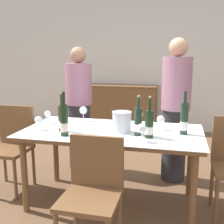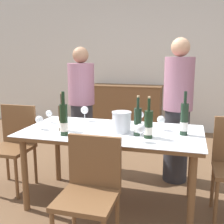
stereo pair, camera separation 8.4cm
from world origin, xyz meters
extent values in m
plane|color=brown|center=(0.00, 0.00, 0.00)|extent=(12.00, 12.00, 0.00)
cube|color=silver|center=(0.00, 3.02, 1.40)|extent=(8.00, 0.10, 2.80)
cube|color=brown|center=(-0.46, 2.73, 0.44)|extent=(1.33, 0.44, 0.87)
cube|color=brown|center=(-0.46, 2.73, 0.88)|extent=(1.37, 0.46, 0.02)
cylinder|color=brown|center=(-0.76, -0.34, 0.36)|extent=(0.06, 0.06, 0.71)
cylinder|color=brown|center=(0.76, -0.34, 0.36)|extent=(0.06, 0.06, 0.71)
cylinder|color=brown|center=(-0.76, 0.34, 0.36)|extent=(0.06, 0.06, 0.71)
cylinder|color=brown|center=(0.76, 0.34, 0.36)|extent=(0.06, 0.06, 0.71)
cube|color=brown|center=(0.00, 0.00, 0.73)|extent=(1.67, 0.85, 0.04)
cube|color=white|center=(0.00, 0.00, 0.75)|extent=(1.70, 0.88, 0.01)
cylinder|color=silver|center=(0.10, -0.03, 0.85)|extent=(0.17, 0.17, 0.19)
cylinder|color=silver|center=(0.10, -0.03, 0.94)|extent=(0.18, 0.18, 0.01)
cylinder|color=black|center=(0.37, -0.15, 0.87)|extent=(0.07, 0.07, 0.24)
cylinder|color=silver|center=(0.37, -0.15, 0.82)|extent=(0.08, 0.08, 0.07)
cylinder|color=black|center=(0.37, -0.15, 1.05)|extent=(0.03, 0.03, 0.11)
cylinder|color=tan|center=(0.37, -0.15, 1.11)|extent=(0.02, 0.02, 0.02)
cylinder|color=black|center=(-0.37, -0.27, 0.89)|extent=(0.07, 0.07, 0.28)
cylinder|color=silver|center=(-0.37, -0.27, 0.83)|extent=(0.07, 0.07, 0.08)
cylinder|color=black|center=(-0.37, -0.27, 1.09)|extent=(0.03, 0.03, 0.11)
cylinder|color=#332314|center=(-0.45, -0.13, 0.87)|extent=(0.07, 0.07, 0.24)
cylinder|color=silver|center=(-0.45, -0.13, 0.82)|extent=(0.07, 0.07, 0.07)
cylinder|color=#332314|center=(-0.45, -0.13, 1.05)|extent=(0.03, 0.03, 0.11)
cylinder|color=tan|center=(-0.45, -0.13, 1.11)|extent=(0.02, 0.02, 0.02)
cylinder|color=#1E3323|center=(0.66, 0.02, 0.90)|extent=(0.07, 0.07, 0.29)
cylinder|color=white|center=(0.66, 0.02, 0.83)|extent=(0.07, 0.07, 0.08)
cylinder|color=#1E3323|center=(0.66, 0.02, 1.10)|extent=(0.03, 0.03, 0.11)
cylinder|color=#1E3323|center=(0.26, -0.10, 0.88)|extent=(0.07, 0.07, 0.25)
cylinder|color=white|center=(0.26, -0.10, 0.82)|extent=(0.07, 0.07, 0.07)
cylinder|color=#1E3323|center=(0.26, -0.10, 1.05)|extent=(0.02, 0.02, 0.10)
cylinder|color=tan|center=(0.26, -0.10, 1.11)|extent=(0.02, 0.02, 0.02)
cylinder|color=white|center=(-0.73, 0.14, 0.76)|extent=(0.07, 0.07, 0.00)
cylinder|color=white|center=(-0.73, 0.14, 0.79)|extent=(0.01, 0.01, 0.07)
sphere|color=white|center=(-0.73, 0.14, 0.85)|extent=(0.07, 0.07, 0.07)
cylinder|color=white|center=(0.32, -0.28, 0.76)|extent=(0.07, 0.07, 0.00)
cylinder|color=white|center=(0.32, -0.28, 0.80)|extent=(0.01, 0.01, 0.08)
sphere|color=white|center=(0.32, -0.28, 0.87)|extent=(0.08, 0.08, 0.08)
cylinder|color=white|center=(-0.69, -0.14, 0.76)|extent=(0.07, 0.07, 0.00)
cylinder|color=white|center=(-0.69, -0.14, 0.79)|extent=(0.01, 0.01, 0.06)
sphere|color=white|center=(-0.69, -0.14, 0.85)|extent=(0.08, 0.08, 0.08)
cylinder|color=white|center=(0.22, 0.31, 0.76)|extent=(0.06, 0.06, 0.00)
cylinder|color=white|center=(0.22, 0.31, 0.79)|extent=(0.01, 0.01, 0.07)
sphere|color=white|center=(0.22, 0.31, 0.86)|extent=(0.07, 0.07, 0.07)
cylinder|color=white|center=(0.45, 0.14, 0.76)|extent=(0.08, 0.08, 0.00)
cylinder|color=white|center=(0.45, 0.14, 0.79)|extent=(0.01, 0.01, 0.07)
sphere|color=white|center=(0.45, 0.14, 0.85)|extent=(0.08, 0.08, 0.08)
cylinder|color=white|center=(-0.40, 0.32, 0.76)|extent=(0.06, 0.06, 0.00)
cylinder|color=white|center=(-0.40, 0.32, 0.80)|extent=(0.01, 0.01, 0.08)
sphere|color=white|center=(-0.40, 0.32, 0.87)|extent=(0.08, 0.08, 0.08)
cylinder|color=brown|center=(0.96, -0.18, 0.22)|extent=(0.03, 0.03, 0.44)
cylinder|color=brown|center=(0.96, 0.18, 0.22)|extent=(0.03, 0.03, 0.44)
cylinder|color=brown|center=(-0.96, -0.18, 0.22)|extent=(0.03, 0.03, 0.44)
cylinder|color=brown|center=(-1.33, 0.18, 0.22)|extent=(0.03, 0.03, 0.44)
cylinder|color=brown|center=(-0.96, 0.18, 0.22)|extent=(0.03, 0.03, 0.44)
cube|color=brown|center=(-1.15, 0.00, 0.46)|extent=(0.42, 0.42, 0.04)
cube|color=brown|center=(-1.15, 0.19, 0.69)|extent=(0.42, 0.04, 0.44)
cylinder|color=brown|center=(-0.17, -0.57, 0.21)|extent=(0.03, 0.03, 0.42)
cylinder|color=brown|center=(0.20, -0.57, 0.21)|extent=(0.03, 0.03, 0.42)
cube|color=brown|center=(0.01, -0.75, 0.44)|extent=(0.42, 0.42, 0.04)
cube|color=brown|center=(0.01, -0.56, 0.66)|extent=(0.42, 0.04, 0.41)
cylinder|color=#2D2D33|center=(-0.62, 0.80, 0.42)|extent=(0.28, 0.28, 0.85)
cylinder|color=#9E667A|center=(-0.62, 0.80, 1.10)|extent=(0.33, 0.33, 0.51)
sphere|color=#A37556|center=(-0.62, 0.80, 1.46)|extent=(0.20, 0.20, 0.20)
cylinder|color=#2D2D33|center=(0.58, 0.71, 0.43)|extent=(0.28, 0.28, 0.85)
cylinder|color=#9E667A|center=(0.58, 0.71, 1.15)|extent=(0.33, 0.33, 0.59)
sphere|color=tan|center=(0.58, 0.71, 1.54)|extent=(0.21, 0.21, 0.21)
camera|label=1|loc=(0.60, -2.52, 1.46)|focal=45.00mm
camera|label=2|loc=(0.68, -2.50, 1.46)|focal=45.00mm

